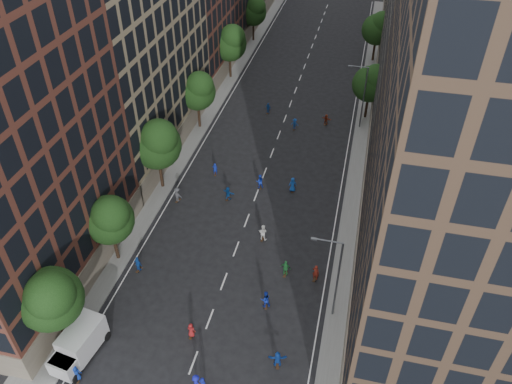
% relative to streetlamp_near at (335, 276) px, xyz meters
% --- Properties ---
extents(ground, '(240.00, 240.00, 0.00)m').
position_rel_streetlamp_near_xyz_m(ground, '(-10.37, 28.00, -5.17)').
color(ground, black).
rests_on(ground, ground).
extents(sidewalk_left, '(4.00, 105.00, 0.15)m').
position_rel_streetlamp_near_xyz_m(sidewalk_left, '(-22.37, 35.50, -5.09)').
color(sidewalk_left, slate).
rests_on(sidewalk_left, ground).
extents(sidewalk_right, '(4.00, 105.00, 0.15)m').
position_rel_streetlamp_near_xyz_m(sidewalk_right, '(1.63, 35.50, -5.09)').
color(sidewalk_right, slate).
rests_on(sidewalk_right, ground).
extents(bldg_left_b, '(14.00, 26.00, 34.00)m').
position_rel_streetlamp_near_xyz_m(bldg_left_b, '(-29.37, 23.00, 11.83)').
color(bldg_left_b, '#857457').
rests_on(bldg_left_b, ground).
extents(bldg_right_a, '(14.00, 30.00, 36.00)m').
position_rel_streetlamp_near_xyz_m(bldg_right_a, '(8.63, 3.00, 12.83)').
color(bldg_right_a, '#443124').
rests_on(bldg_right_a, ground).
extents(bldg_right_b, '(14.00, 28.00, 33.00)m').
position_rel_streetlamp_near_xyz_m(bldg_right_b, '(8.63, 32.00, 11.33)').
color(bldg_right_b, '#5E554D').
rests_on(bldg_right_b, ground).
extents(tree_left_0, '(5.20, 5.20, 8.83)m').
position_rel_streetlamp_near_xyz_m(tree_left_0, '(-21.38, -8.15, 0.79)').
color(tree_left_0, black).
rests_on(tree_left_0, ground).
extents(tree_left_1, '(4.80, 4.80, 8.21)m').
position_rel_streetlamp_near_xyz_m(tree_left_1, '(-21.39, 1.86, 0.38)').
color(tree_left_1, black).
rests_on(tree_left_1, ground).
extents(tree_left_2, '(5.60, 5.60, 9.45)m').
position_rel_streetlamp_near_xyz_m(tree_left_2, '(-21.36, 13.83, 1.19)').
color(tree_left_2, black).
rests_on(tree_left_2, ground).
extents(tree_left_3, '(5.00, 5.00, 8.58)m').
position_rel_streetlamp_near_xyz_m(tree_left_3, '(-21.38, 27.85, 0.65)').
color(tree_left_3, black).
rests_on(tree_left_3, ground).
extents(tree_left_4, '(5.40, 5.40, 9.08)m').
position_rel_streetlamp_near_xyz_m(tree_left_4, '(-21.37, 43.84, 0.93)').
color(tree_left_4, black).
rests_on(tree_left_4, ground).
extents(tree_left_5, '(4.80, 4.80, 8.33)m').
position_rel_streetlamp_near_xyz_m(tree_left_5, '(-21.39, 59.86, 0.51)').
color(tree_left_5, black).
rests_on(tree_left_5, ground).
extents(tree_right_a, '(5.00, 5.00, 8.39)m').
position_rel_streetlamp_near_xyz_m(tree_right_a, '(1.02, 35.85, 0.46)').
color(tree_right_a, black).
rests_on(tree_right_a, ground).
extents(tree_right_b, '(5.20, 5.20, 8.83)m').
position_rel_streetlamp_near_xyz_m(tree_right_b, '(1.02, 55.85, 0.79)').
color(tree_right_b, black).
rests_on(tree_right_b, ground).
extents(streetlamp_near, '(2.64, 0.22, 9.06)m').
position_rel_streetlamp_near_xyz_m(streetlamp_near, '(0.00, 0.00, 0.00)').
color(streetlamp_near, '#595B60').
rests_on(streetlamp_near, ground).
extents(streetlamp_far, '(2.64, 0.22, 9.06)m').
position_rel_streetlamp_near_xyz_m(streetlamp_far, '(0.00, 33.00, 0.00)').
color(streetlamp_far, '#595B60').
rests_on(streetlamp_far, ground).
extents(cargo_van, '(3.15, 5.46, 2.76)m').
position_rel_streetlamp_near_xyz_m(cargo_van, '(-19.65, -8.88, -3.72)').
color(cargo_van, silver).
rests_on(cargo_van, ground).
extents(skater_0, '(0.89, 0.74, 1.57)m').
position_rel_streetlamp_near_xyz_m(skater_0, '(-18.87, -11.00, -4.38)').
color(skater_0, navy).
rests_on(skater_0, ground).
extents(skater_2, '(1.10, 0.99, 1.85)m').
position_rel_streetlamp_near_xyz_m(skater_2, '(-5.85, -0.45, -4.24)').
color(skater_2, '#12289A').
rests_on(skater_2, ground).
extents(skater_3, '(1.11, 0.88, 1.50)m').
position_rel_streetlamp_near_xyz_m(skater_3, '(-9.37, -9.52, -4.42)').
color(skater_3, '#1619B7').
rests_on(skater_3, ground).
extents(skater_4, '(1.09, 0.74, 1.71)m').
position_rel_streetlamp_near_xyz_m(skater_4, '(-18.87, 0.95, -4.31)').
color(skater_4, '#1445A3').
rests_on(skater_4, ground).
extents(skater_5, '(1.60, 0.84, 1.65)m').
position_rel_streetlamp_near_xyz_m(skater_5, '(-3.58, -6.11, -4.34)').
color(skater_5, '#1440A6').
rests_on(skater_5, ground).
extents(skater_6, '(0.79, 0.56, 1.51)m').
position_rel_streetlamp_near_xyz_m(skater_6, '(-11.34, -5.03, -4.41)').
color(skater_6, maroon).
rests_on(skater_6, ground).
extents(skater_7, '(0.75, 0.59, 1.81)m').
position_rel_streetlamp_near_xyz_m(skater_7, '(-1.87, 3.81, -4.27)').
color(skater_7, maroon).
rests_on(skater_7, ground).
extents(skater_8, '(1.01, 0.84, 1.87)m').
position_rel_streetlamp_near_xyz_m(skater_8, '(-8.00, 8.04, -4.24)').
color(skater_8, white).
rests_on(skater_8, ground).
extents(skater_9, '(1.33, 1.01, 1.82)m').
position_rel_streetlamp_near_xyz_m(skater_9, '(-18.87, 11.91, -4.26)').
color(skater_9, '#434348').
rests_on(skater_9, ground).
extents(skater_10, '(1.12, 0.61, 1.80)m').
position_rel_streetlamp_near_xyz_m(skater_10, '(-4.76, 3.71, -4.27)').
color(skater_10, '#227334').
rests_on(skater_10, ground).
extents(skater_11, '(1.60, 0.95, 1.64)m').
position_rel_streetlamp_near_xyz_m(skater_11, '(-13.35, 13.58, -4.35)').
color(skater_11, navy).
rests_on(skater_11, ground).
extents(skater_12, '(1.01, 0.79, 1.83)m').
position_rel_streetlamp_near_xyz_m(skater_12, '(-6.40, 16.74, -4.25)').
color(skater_12, '#1448AA').
rests_on(skater_12, ground).
extents(skater_13, '(0.64, 0.49, 1.58)m').
position_rel_streetlamp_near_xyz_m(skater_13, '(-16.20, 17.81, -4.38)').
color(skater_13, '#1429A5').
rests_on(skater_13, ground).
extents(skater_14, '(1.08, 0.98, 1.81)m').
position_rel_streetlamp_near_xyz_m(skater_14, '(-10.30, 16.48, -4.26)').
color(skater_14, '#1733BE').
rests_on(skater_14, ground).
extents(skater_15, '(1.07, 0.69, 1.57)m').
position_rel_streetlamp_near_xyz_m(skater_15, '(-8.56, 30.51, -4.38)').
color(skater_15, navy).
rests_on(skater_15, ground).
extents(skater_16, '(1.01, 0.68, 1.59)m').
position_rel_streetlamp_near_xyz_m(skater_16, '(-13.06, 33.97, -4.37)').
color(skater_16, '#1344A1').
rests_on(skater_16, ground).
extents(skater_17, '(1.48, 0.90, 1.53)m').
position_rel_streetlamp_near_xyz_m(skater_17, '(-4.46, 32.72, -4.41)').
color(skater_17, maroon).
rests_on(skater_17, ground).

